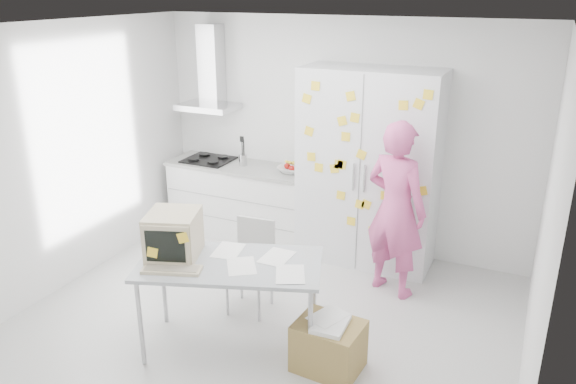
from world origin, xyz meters
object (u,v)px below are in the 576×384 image
at_px(person, 396,209).
at_px(chair, 252,260).
at_px(cardboard_box, 329,345).
at_px(desk, 194,248).

relative_size(person, chair, 2.02).
xyz_separation_m(person, cardboard_box, (-0.13, -1.47, -0.69)).
bearing_deg(chair, cardboard_box, -35.11).
xyz_separation_m(person, desk, (-1.31, -1.60, 0.02)).
relative_size(desk, cardboard_box, 3.01).
distance_m(person, chair, 1.51).
height_order(person, chair, person).
relative_size(desk, chair, 1.88).
distance_m(desk, chair, 0.85).
height_order(chair, cardboard_box, chair).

